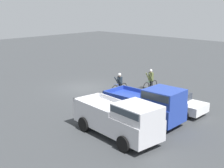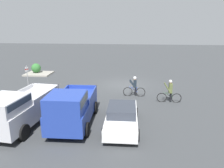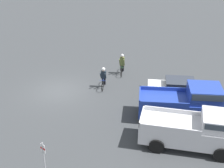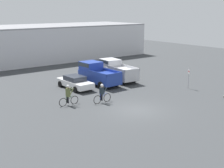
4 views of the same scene
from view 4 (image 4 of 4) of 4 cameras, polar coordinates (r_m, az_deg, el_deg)
The scene contains 8 objects.
ground_plane at distance 24.60m, azimuth 4.43°, elevation -4.72°, with size 80.00×80.00×0.00m, color #383A3D.
warehouse_building at distance 47.62m, azimuth -18.77°, elevation 6.75°, with size 44.30×11.05×5.21m.
sedan_0 at distance 30.99m, azimuth -6.81°, elevation 0.35°, with size 1.92×4.45×1.29m.
pickup_truck_0 at distance 32.50m, azimuth -2.77°, elevation 1.94°, with size 2.32×4.95×2.26m.
pickup_truck_1 at distance 34.47m, azimuth 0.74°, elevation 2.60°, with size 2.54×5.50×2.17m.
cyclist_0 at distance 26.12m, azimuth -1.83°, elevation -1.69°, with size 1.77×0.46×1.65m.
cyclist_1 at distance 25.68m, azimuth -7.98°, elevation -2.02°, with size 1.80×0.46×1.74m.
fire_lane_sign at distance 31.62m, azimuth 13.84°, elevation 1.39°, with size 0.17×0.27×2.03m.
Camera 4 is at (-15.95, -17.05, 7.74)m, focal length 50.00 mm.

